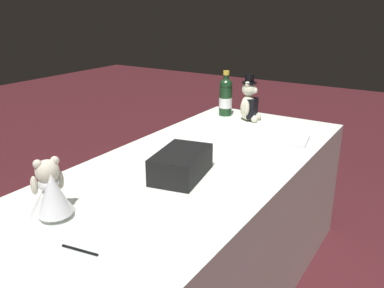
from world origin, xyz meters
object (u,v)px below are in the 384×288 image
Objects in this scene: teddy_bear_groom at (250,102)px; guestbook at (282,139)px; gift_case_black at (181,164)px; teddy_bear_bride at (51,192)px; champagne_bottle at (226,96)px; signing_pen at (79,250)px.

teddy_bear_groom reaches higher than guestbook.
teddy_bear_bride is at bearing 159.31° from gift_case_black.
teddy_bear_bride is at bearing -175.52° from champagne_bottle.
gift_case_black is (0.52, -0.20, -0.03)m from teddy_bear_bride.
champagne_bottle is at bearing 12.59° from signing_pen.
teddy_bear_bride is 1.53m from champagne_bottle.
teddy_bear_bride is at bearing 152.44° from guestbook.
champagne_bottle is at bearing 49.43° from guestbook.
teddy_bear_groom reaches higher than gift_case_black.
teddy_bear_groom is at bearing -2.62° from teddy_bear_bride.
guestbook is (-0.31, -0.51, -0.12)m from champagne_bottle.
champagne_bottle is 1.05m from gift_case_black.
champagne_bottle is at bearing 80.55° from teddy_bear_groom.
teddy_bear_bride reaches higher than gift_case_black.
gift_case_black is 1.21× the size of guestbook.
teddy_bear_bride is 0.56m from gift_case_black.
guestbook is at bearing -6.35° from signing_pen.
signing_pen is at bearing -114.06° from teddy_bear_bride.
teddy_bear_bride is 1.28m from guestbook.
signing_pen is 0.50× the size of guestbook.
guestbook is (1.32, -0.15, 0.01)m from signing_pen.
teddy_bear_bride is 1.55× the size of signing_pen.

